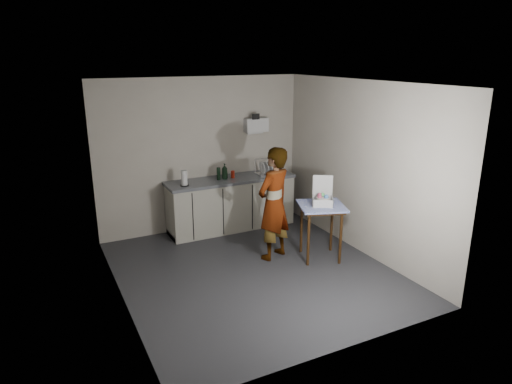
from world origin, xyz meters
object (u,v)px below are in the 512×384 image
side_table (321,212)px  dish_rack (267,171)px  standing_man (274,204)px  soda_can (233,174)px  bakery_box (323,199)px  kitchen_counter (231,205)px  dark_bottle (219,174)px  soap_bottle (225,171)px  paper_towel (184,179)px

side_table → dish_rack: 1.71m
standing_man → dish_rack: (0.60, 1.36, 0.13)m
soda_can → bakery_box: bakery_box is taller
kitchen_counter → dark_bottle: (-0.22, -0.01, 0.59)m
standing_man → dish_rack: 1.49m
kitchen_counter → side_table: size_ratio=2.68×
bakery_box → standing_man: bearing=-174.8°
bakery_box → side_table: bearing=-113.5°
soap_bottle → kitchen_counter: bearing=6.0°
paper_towel → soda_can: bearing=6.6°
soap_bottle → paper_towel: soap_bottle is taller
soda_can → paper_towel: size_ratio=0.48×
standing_man → bakery_box: standing_man is taller
dark_bottle → paper_towel: size_ratio=0.83×
bakery_box → kitchen_counter: bearing=144.6°
soap_bottle → bakery_box: bakery_box is taller
side_table → paper_towel: bearing=153.5°
standing_man → soda_can: 1.40m
kitchen_counter → soap_bottle: soap_bottle is taller
paper_towel → bakery_box: bakery_box is taller
dark_bottle → dish_rack: bearing=-1.4°
soap_bottle → paper_towel: bearing=-172.9°
side_table → dark_bottle: (-0.92, 1.72, 0.29)m
kitchen_counter → bakery_box: 1.92m
standing_man → bakery_box: 0.72m
paper_towel → soap_bottle: bearing=7.1°
dish_rack → standing_man: bearing=-113.9°
side_table → paper_towel: (-1.55, 1.62, 0.30)m
standing_man → dark_bottle: (-0.30, 1.38, 0.17)m
paper_towel → dish_rack: dish_rack is taller
kitchen_counter → soda_can: 0.55m
kitchen_counter → soda_can: size_ratio=18.19×
side_table → bakery_box: (0.02, 0.01, 0.20)m
dark_bottle → side_table: bearing=-61.9°
dark_bottle → paper_towel: 0.64m
kitchen_counter → standing_man: bearing=-86.7°
soda_can → dish_rack: dish_rack is taller
standing_man → soap_bottle: standing_man is taller
kitchen_counter → standing_man: (0.08, -1.39, 0.42)m
kitchen_counter → bakery_box: (0.71, -1.71, 0.50)m
soda_can → bakery_box: 1.84m
kitchen_counter → paper_towel: 1.05m
soap_bottle → bakery_box: 1.89m
dish_rack → bakery_box: bearing=-88.8°
dish_rack → bakery_box: bakery_box is taller
soda_can → paper_towel: 0.90m
kitchen_counter → soap_bottle: size_ratio=8.32×
standing_man → dark_bottle: bearing=-100.6°
side_table → bakery_box: 0.20m
side_table → standing_man: bearing=171.2°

